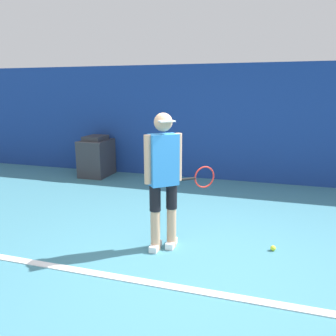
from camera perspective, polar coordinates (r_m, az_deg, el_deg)
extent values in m
plane|color=teal|center=(3.92, 3.42, -16.63)|extent=(24.00, 24.00, 0.00)
cube|color=navy|center=(7.33, 10.67, 7.61)|extent=(24.00, 0.10, 2.53)
cube|color=white|center=(3.54, 1.64, -20.09)|extent=(21.60, 0.10, 0.01)
cylinder|color=tan|center=(4.16, -2.22, -10.77)|extent=(0.12, 0.12, 0.52)
cylinder|color=black|center=(4.01, -2.27, -5.28)|extent=(0.14, 0.14, 0.32)
cube|color=white|center=(4.26, -2.19, -13.48)|extent=(0.10, 0.24, 0.08)
cylinder|color=tan|center=(4.24, 0.61, -10.30)|extent=(0.12, 0.12, 0.52)
cylinder|color=black|center=(4.09, 0.62, -4.90)|extent=(0.14, 0.14, 0.32)
cube|color=white|center=(4.33, 0.60, -12.97)|extent=(0.10, 0.24, 0.08)
cube|color=#338CE0|center=(3.93, -0.83, 1.43)|extent=(0.39, 0.37, 0.62)
sphere|color=tan|center=(3.86, -0.85, 7.99)|extent=(0.22, 0.22, 0.22)
cube|color=white|center=(3.77, -0.27, 8.17)|extent=(0.22, 0.21, 0.02)
cylinder|color=tan|center=(3.85, -3.54, 1.46)|extent=(0.09, 0.09, 0.58)
cylinder|color=tan|center=(4.00, 1.78, 1.92)|extent=(0.09, 0.09, 0.58)
cylinder|color=black|center=(4.12, 3.27, -1.95)|extent=(0.20, 0.18, 0.03)
torus|color=red|center=(4.23, 6.36, -1.58)|extent=(0.24, 0.20, 0.29)
sphere|color=#D1E533|center=(4.43, 17.83, -13.13)|extent=(0.07, 0.07, 0.07)
cube|color=#333338|center=(7.88, -12.33, 1.74)|extent=(0.61, 0.80, 0.84)
cube|color=#333338|center=(7.81, -12.50, 5.13)|extent=(0.43, 0.56, 0.10)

